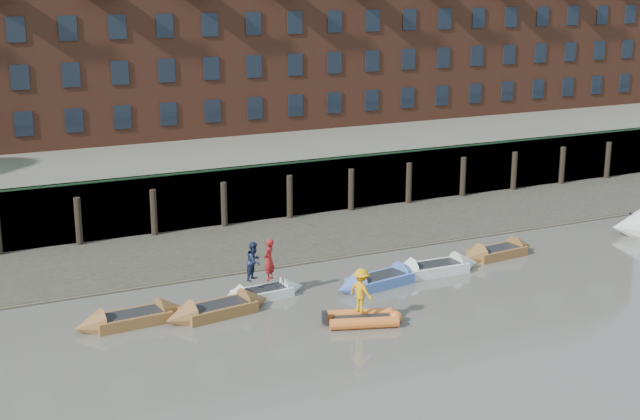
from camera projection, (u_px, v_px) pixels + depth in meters
ground at (486, 371)px, 31.79m from camera, size 220.00×220.00×0.00m
foreshore at (284, 240)px, 47.45m from camera, size 110.00×8.00×0.50m
mud_band at (311, 258)px, 44.50m from camera, size 110.00×1.60×0.10m
river_wall at (253, 194)px, 50.86m from camera, size 110.00×1.23×3.30m
bank_terrace at (182, 152)px, 62.70m from camera, size 110.00×28.00×3.20m
rowboat_1 at (132, 318)px, 36.04m from camera, size 4.80×1.66×1.37m
rowboat_2 at (218, 309)px, 37.00m from camera, size 4.93×2.07×1.39m
rowboat_3 at (262, 293)px, 39.01m from camera, size 4.09×1.45×1.17m
rowboat_4 at (380, 280)px, 40.54m from camera, size 4.89×2.14×1.37m
rowboat_5 at (435, 268)px, 42.18m from camera, size 4.82×1.55×1.39m
rowboat_6 at (497, 252)px, 44.68m from camera, size 4.67×1.76×1.32m
rib_tender at (365, 318)px, 36.07m from camera, size 3.12×2.23×0.53m
person_rower_a at (269, 260)px, 38.73m from camera, size 0.80×0.79×1.86m
person_rower_b at (254, 261)px, 38.74m from camera, size 1.06×1.04×1.72m
person_rib_crew at (361, 291)px, 35.78m from camera, size 1.01×1.34×1.85m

